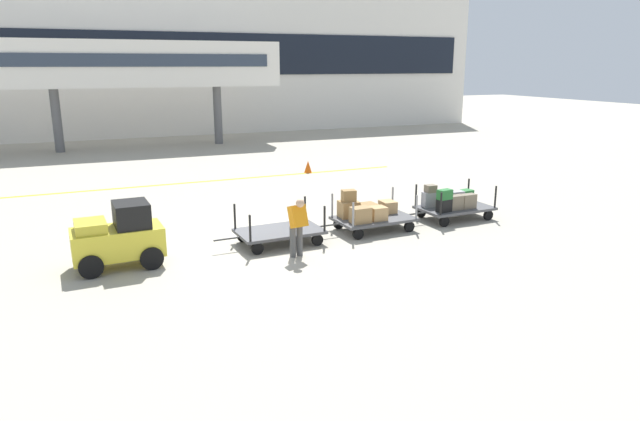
{
  "coord_description": "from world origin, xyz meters",
  "views": [
    {
      "loc": [
        -4.09,
        -14.91,
        4.8
      ],
      "look_at": [
        1.87,
        -0.84,
        0.85
      ],
      "focal_mm": 31.83,
      "sensor_mm": 36.0,
      "label": 1
    }
  ],
  "objects_px": {
    "baggage_tug": "(119,237)",
    "baggage_handler": "(297,224)",
    "safety_cone_near": "(308,167)",
    "baggage_cart_lead": "(279,232)",
    "baggage_cart_tail": "(452,203)",
    "baggage_cart_middle": "(368,213)"
  },
  "relations": [
    {
      "from": "baggage_cart_middle",
      "to": "baggage_handler",
      "type": "distance_m",
      "value": 3.13
    },
    {
      "from": "baggage_handler",
      "to": "safety_cone_near",
      "type": "height_order",
      "value": "baggage_handler"
    },
    {
      "from": "baggage_tug",
      "to": "safety_cone_near",
      "type": "xyz_separation_m",
      "value": [
        8.79,
        9.7,
        -0.48
      ]
    },
    {
      "from": "baggage_cart_middle",
      "to": "baggage_cart_tail",
      "type": "xyz_separation_m",
      "value": [
        3.07,
        0.1,
        0.0
      ]
    },
    {
      "from": "baggage_cart_lead",
      "to": "baggage_cart_tail",
      "type": "distance_m",
      "value": 5.92
    },
    {
      "from": "baggage_handler",
      "to": "safety_cone_near",
      "type": "distance_m",
      "value": 11.66
    },
    {
      "from": "baggage_cart_middle",
      "to": "safety_cone_near",
      "type": "bearing_deg",
      "value": 79.01
    },
    {
      "from": "baggage_cart_lead",
      "to": "safety_cone_near",
      "type": "height_order",
      "value": "baggage_cart_lead"
    },
    {
      "from": "baggage_cart_lead",
      "to": "baggage_cart_middle",
      "type": "xyz_separation_m",
      "value": [
        2.84,
        0.21,
        0.19
      ]
    },
    {
      "from": "baggage_tug",
      "to": "safety_cone_near",
      "type": "bearing_deg",
      "value": 47.79
    },
    {
      "from": "safety_cone_near",
      "to": "baggage_cart_middle",
      "type": "bearing_deg",
      "value": -100.99
    },
    {
      "from": "baggage_cart_lead",
      "to": "baggage_handler",
      "type": "relative_size",
      "value": 1.94
    },
    {
      "from": "baggage_tug",
      "to": "baggage_handler",
      "type": "xyz_separation_m",
      "value": [
        4.23,
        -1.02,
        0.11
      ]
    },
    {
      "from": "baggage_cart_lead",
      "to": "baggage_cart_tail",
      "type": "relative_size",
      "value": 1.0
    },
    {
      "from": "baggage_cart_middle",
      "to": "baggage_cart_tail",
      "type": "distance_m",
      "value": 3.07
    },
    {
      "from": "baggage_cart_lead",
      "to": "baggage_cart_middle",
      "type": "height_order",
      "value": "baggage_cart_middle"
    },
    {
      "from": "baggage_tug",
      "to": "baggage_handler",
      "type": "height_order",
      "value": "baggage_tug"
    },
    {
      "from": "safety_cone_near",
      "to": "baggage_cart_lead",
      "type": "bearing_deg",
      "value": -116.05
    },
    {
      "from": "baggage_tug",
      "to": "baggage_cart_tail",
      "type": "height_order",
      "value": "baggage_tug"
    },
    {
      "from": "baggage_handler",
      "to": "baggage_tug",
      "type": "bearing_deg",
      "value": 166.41
    },
    {
      "from": "baggage_cart_lead",
      "to": "safety_cone_near",
      "type": "relative_size",
      "value": 5.51
    },
    {
      "from": "baggage_cart_lead",
      "to": "baggage_handler",
      "type": "height_order",
      "value": "baggage_handler"
    }
  ]
}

